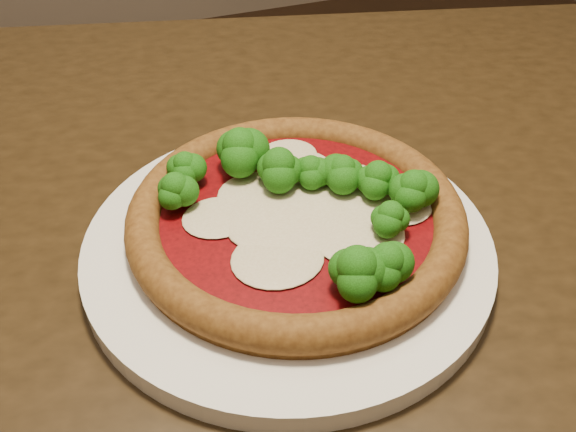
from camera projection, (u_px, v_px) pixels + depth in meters
name	position (u px, v px, depth m)	size (l,w,h in m)	color
dining_table	(273.00, 311.00, 0.58)	(1.50, 1.20, 0.75)	black
plate	(288.00, 246.00, 0.51)	(0.32, 0.32, 0.02)	silver
pizza	(299.00, 212.00, 0.50)	(0.27, 0.27, 0.06)	brown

